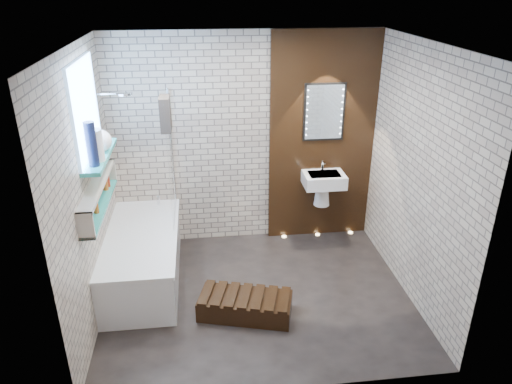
{
  "coord_description": "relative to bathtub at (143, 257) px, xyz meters",
  "views": [
    {
      "loc": [
        -0.53,
        -4.19,
        3.14
      ],
      "look_at": [
        0.0,
        0.15,
        1.15
      ],
      "focal_mm": 33.55,
      "sensor_mm": 36.0,
      "label": 1
    }
  ],
  "objects": [
    {
      "name": "ground",
      "position": [
        1.22,
        -0.45,
        -0.29
      ],
      "size": [
        3.2,
        3.2,
        0.0
      ],
      "primitive_type": "plane",
      "color": "black",
      "rests_on": "ground"
    },
    {
      "name": "room_shell",
      "position": [
        1.22,
        -0.45,
        1.01
      ],
      "size": [
        3.24,
        3.2,
        2.6
      ],
      "color": "#A18F80",
      "rests_on": "ground"
    },
    {
      "name": "walnut_panel",
      "position": [
        2.17,
        0.82,
        1.01
      ],
      "size": [
        1.3,
        0.06,
        2.6
      ],
      "primitive_type": "cube",
      "color": "black",
      "rests_on": "ground"
    },
    {
      "name": "clerestory_window",
      "position": [
        -0.34,
        -0.1,
        1.61
      ],
      "size": [
        0.18,
        1.0,
        0.94
      ],
      "color": "#7FADE0",
      "rests_on": "room_shell"
    },
    {
      "name": "display_niche",
      "position": [
        -0.31,
        -0.3,
        0.91
      ],
      "size": [
        0.14,
        1.3,
        0.26
      ],
      "color": "teal",
      "rests_on": "room_shell"
    },
    {
      "name": "bathtub",
      "position": [
        0.0,
        0.0,
        0.0
      ],
      "size": [
        0.79,
        1.74,
        0.7
      ],
      "color": "white",
      "rests_on": "ground"
    },
    {
      "name": "bath_screen",
      "position": [
        0.35,
        0.44,
        0.99
      ],
      "size": [
        0.01,
        0.78,
        1.4
      ],
      "primitive_type": "cube",
      "color": "white",
      "rests_on": "bathtub"
    },
    {
      "name": "towel",
      "position": [
        0.35,
        0.2,
        1.56
      ],
      "size": [
        0.1,
        0.27,
        0.35
      ],
      "primitive_type": "cube",
      "color": "#292521",
      "rests_on": "bath_screen"
    },
    {
      "name": "shower_head",
      "position": [
        -0.08,
        0.5,
        1.71
      ],
      "size": [
        0.18,
        0.18,
        0.02
      ],
      "primitive_type": "cylinder",
      "color": "silver",
      "rests_on": "room_shell"
    },
    {
      "name": "washbasin",
      "position": [
        2.17,
        0.62,
        0.5
      ],
      "size": [
        0.5,
        0.36,
        0.58
      ],
      "color": "white",
      "rests_on": "walnut_panel"
    },
    {
      "name": "led_mirror",
      "position": [
        2.17,
        0.78,
        1.36
      ],
      "size": [
        0.5,
        0.02,
        0.7
      ],
      "color": "black",
      "rests_on": "walnut_panel"
    },
    {
      "name": "walnut_step",
      "position": [
        1.06,
        -0.75,
        -0.19
      ],
      "size": [
        1.0,
        0.64,
        0.2
      ],
      "primitive_type": "cube",
      "rotation": [
        0.0,
        0.0,
        -0.27
      ],
      "color": "black",
      "rests_on": "ground"
    },
    {
      "name": "niche_bottles",
      "position": [
        -0.31,
        -0.2,
        0.88
      ],
      "size": [
        0.07,
        1.0,
        0.17
      ],
      "color": "#B7571C",
      "rests_on": "display_niche"
    },
    {
      "name": "sill_vases",
      "position": [
        -0.28,
        -0.18,
        1.4
      ],
      "size": [
        0.22,
        0.55,
        0.41
      ],
      "color": "white",
      "rests_on": "clerestory_window"
    },
    {
      "name": "floor_uplights",
      "position": [
        2.17,
        0.75,
        -0.29
      ],
      "size": [
        0.96,
        0.06,
        0.01
      ],
      "color": "#FFD899",
      "rests_on": "ground"
    }
  ]
}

